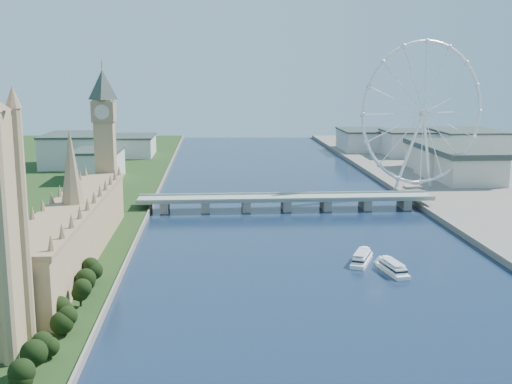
{
  "coord_description": "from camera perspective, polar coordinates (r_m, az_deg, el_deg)",
  "views": [
    {
      "loc": [
        -53.72,
        -166.78,
        101.87
      ],
      "look_at": [
        -28.52,
        210.0,
        30.59
      ],
      "focal_mm": 45.0,
      "sensor_mm": 36.0,
      "label": 1
    }
  ],
  "objects": [
    {
      "name": "london_eye",
      "position": [
        551.07,
        14.66,
        6.77
      ],
      "size": [
        113.6,
        39.12,
        124.3
      ],
      "color": "silver",
      "rests_on": "ground"
    },
    {
      "name": "parliament_range",
      "position": [
        354.81,
        -15.82,
        -3.32
      ],
      "size": [
        24.0,
        200.0,
        70.0
      ],
      "color": "tan",
      "rests_on": "ground"
    },
    {
      "name": "city_skyline",
      "position": [
        737.68,
        3.45,
        4.06
      ],
      "size": [
        505.0,
        280.0,
        32.0
      ],
      "color": "beige",
      "rests_on": "ground"
    },
    {
      "name": "tree_row",
      "position": [
        243.39,
        -18.04,
        -12.45
      ],
      "size": [
        8.29,
        168.29,
        19.12
      ],
      "color": "black",
      "rests_on": "ground"
    },
    {
      "name": "tour_boat_near",
      "position": [
        339.16,
        12.03,
        -7.03
      ],
      "size": [
        12.42,
        30.76,
        6.61
      ],
      "primitive_type": null,
      "rotation": [
        0.0,
        0.0,
        0.16
      ],
      "color": "white",
      "rests_on": "ground"
    },
    {
      "name": "county_hall",
      "position": [
        647.17,
        16.93,
        1.17
      ],
      "size": [
        54.0,
        144.0,
        35.0
      ],
      "primitive_type": null,
      "color": "beige",
      "rests_on": "ground"
    },
    {
      "name": "tour_boat_far",
      "position": [
        353.25,
        9.36,
        -6.22
      ],
      "size": [
        19.27,
        31.15,
        6.76
      ],
      "primitive_type": null,
      "rotation": [
        0.0,
        0.0,
        -0.41
      ],
      "color": "white",
      "rests_on": "ground"
    },
    {
      "name": "westminster_bridge",
      "position": [
        479.41,
        2.68,
        -0.78
      ],
      "size": [
        220.0,
        22.0,
        9.5
      ],
      "color": "gray",
      "rests_on": "ground"
    },
    {
      "name": "big_ben",
      "position": [
        452.32,
        -13.34,
        5.93
      ],
      "size": [
        20.02,
        20.02,
        110.0
      ],
      "color": "tan",
      "rests_on": "ground"
    }
  ]
}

